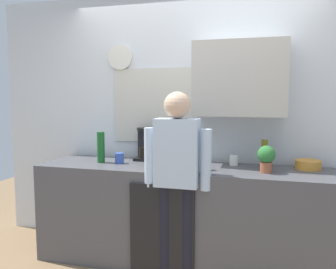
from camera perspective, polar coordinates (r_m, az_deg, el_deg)
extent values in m
cube|color=#4C4C51|center=(3.28, 2.78, -13.30)|extent=(2.75, 0.64, 0.92)
cube|color=black|center=(3.02, -1.09, -15.95)|extent=(0.56, 0.02, 0.83)
cube|color=silver|center=(3.52, 4.36, 2.04)|extent=(4.35, 0.10, 2.60)
cube|color=beige|center=(3.56, -2.41, 4.84)|extent=(0.86, 0.02, 0.76)
cube|color=#8CA5C6|center=(3.56, -2.38, 4.85)|extent=(0.80, 0.02, 0.70)
cube|color=#B7B2A8|center=(3.25, 11.81, 9.01)|extent=(0.84, 0.32, 0.68)
cylinder|color=silver|center=(3.69, -7.94, 12.61)|extent=(0.26, 0.03, 0.26)
cube|color=black|center=(3.49, -3.75, -4.01)|extent=(0.20, 0.20, 0.03)
cube|color=black|center=(3.53, -3.45, -1.37)|extent=(0.18, 0.08, 0.28)
cylinder|color=black|center=(3.45, -3.92, -2.96)|extent=(0.11, 0.11, 0.11)
cylinder|color=black|center=(3.45, -3.79, 0.89)|extent=(0.17, 0.17, 0.03)
cylinder|color=#195923|center=(3.40, -11.08, -2.08)|extent=(0.07, 0.07, 0.30)
cylinder|color=olive|center=(3.27, 15.70, -2.99)|extent=(0.06, 0.06, 0.25)
cylinder|color=black|center=(3.01, 1.92, -4.20)|extent=(0.06, 0.06, 0.18)
cylinder|color=yellow|center=(3.03, 6.50, -5.09)|extent=(0.07, 0.07, 0.09)
cylinder|color=#3351B2|center=(3.34, -8.08, -3.91)|extent=(0.08, 0.08, 0.10)
cylinder|color=white|center=(3.27, 10.87, -4.22)|extent=(0.08, 0.08, 0.10)
cylinder|color=orange|center=(3.29, 22.23, -4.65)|extent=(0.22, 0.22, 0.08)
cylinder|color=#9E5638|center=(3.02, 15.97, -5.25)|extent=(0.10, 0.10, 0.09)
sphere|color=#2D7233|center=(3.01, 16.03, -3.20)|extent=(0.15, 0.15, 0.15)
cylinder|color=yellow|center=(3.07, -2.70, -4.29)|extent=(0.06, 0.06, 0.15)
cone|color=white|center=(3.05, -2.70, -2.63)|extent=(0.02, 0.02, 0.03)
cylinder|color=black|center=(3.04, -0.41, -15.86)|extent=(0.12, 0.12, 0.82)
cylinder|color=black|center=(3.00, 3.42, -16.21)|extent=(0.12, 0.12, 0.82)
cube|color=silver|center=(2.83, 1.53, -3.01)|extent=(0.36, 0.20, 0.56)
sphere|color=#D8AD8C|center=(2.80, 1.55, 4.90)|extent=(0.22, 0.22, 0.22)
cylinder|color=silver|center=(2.91, -3.08, -3.78)|extent=(0.09, 0.09, 0.50)
cylinder|color=silver|center=(2.80, 6.32, -4.21)|extent=(0.09, 0.09, 0.50)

